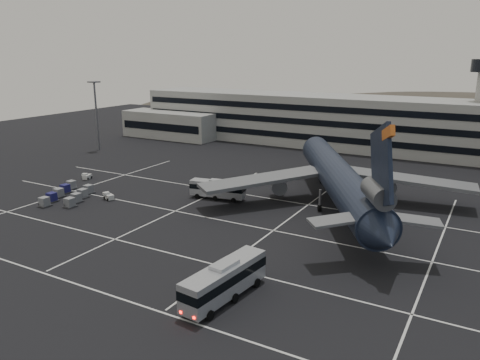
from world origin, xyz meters
name	(u,v)px	position (x,y,z in m)	size (l,w,h in m)	color
ground	(191,225)	(0.00, 0.00, 0.00)	(260.00, 260.00, 0.00)	black
lane_markings	(199,224)	(0.95, 0.72, 0.01)	(90.00, 55.62, 0.01)	silver
terminal	(329,121)	(-2.95, 71.14, 6.93)	(125.00, 26.00, 24.00)	gray
hills	(445,140)	(17.99, 170.00, -12.07)	(352.00, 180.00, 44.00)	#38332B
lightpole_left	(96,106)	(-55.00, 35.00, 11.82)	(2.40, 2.40, 18.28)	slate
trijet_main	(339,178)	(16.90, 18.64, 5.25)	(42.08, 52.70, 18.08)	black
bus_near	(225,279)	(16.04, -16.54, 2.29)	(4.03, 12.08, 4.19)	#9C9FA4
bus_far	(218,188)	(-3.49, 13.26, 1.94)	(10.31, 3.88, 3.55)	#9C9FA4
tug_a	(87,177)	(-34.37, 11.39, 0.58)	(1.79, 2.29, 1.30)	beige
tug_b	(109,196)	(-20.15, 3.31, 0.59)	(2.39, 1.95, 1.34)	beige
uld_cluster	(68,194)	(-27.10, 0.16, 0.81)	(10.91, 12.25, 1.65)	#2D2D30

